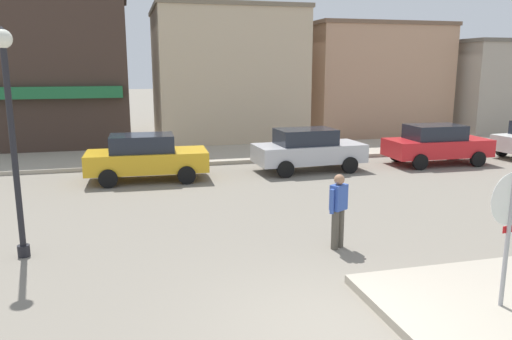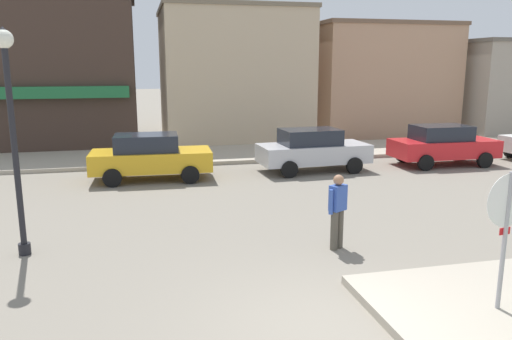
{
  "view_description": "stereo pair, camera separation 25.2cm",
  "coord_description": "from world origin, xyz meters",
  "px_view_note": "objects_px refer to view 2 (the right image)",
  "views": [
    {
      "loc": [
        -2.83,
        -6.2,
        3.82
      ],
      "look_at": [
        -0.07,
        4.5,
        1.5
      ],
      "focal_mm": 35.0,
      "sensor_mm": 36.0,
      "label": 1
    },
    {
      "loc": [
        -2.59,
        -6.26,
        3.82
      ],
      "look_at": [
        -0.07,
        4.5,
        1.5
      ],
      "focal_mm": 35.0,
      "sensor_mm": 36.0,
      "label": 2
    }
  ],
  "objects_px": {
    "stop_sign": "(506,223)",
    "parked_car_second": "(312,149)",
    "pedestrian_crossing_near": "(338,209)",
    "lamp_post": "(11,111)",
    "parked_car_third": "(443,144)",
    "parked_car_nearest": "(150,156)"
  },
  "relations": [
    {
      "from": "pedestrian_crossing_near",
      "to": "parked_car_nearest",
      "type": "bearing_deg",
      "value": 115.77
    },
    {
      "from": "stop_sign",
      "to": "pedestrian_crossing_near",
      "type": "xyz_separation_m",
      "value": [
        -1.29,
        3.33,
        -0.65
      ]
    },
    {
      "from": "stop_sign",
      "to": "parked_car_second",
      "type": "height_order",
      "value": "stop_sign"
    },
    {
      "from": "stop_sign",
      "to": "parked_car_nearest",
      "type": "relative_size",
      "value": 0.57
    },
    {
      "from": "pedestrian_crossing_near",
      "to": "lamp_post",
      "type": "bearing_deg",
      "value": 169.8
    },
    {
      "from": "stop_sign",
      "to": "parked_car_second",
      "type": "relative_size",
      "value": 0.56
    },
    {
      "from": "parked_car_nearest",
      "to": "pedestrian_crossing_near",
      "type": "relative_size",
      "value": 2.52
    },
    {
      "from": "stop_sign",
      "to": "parked_car_nearest",
      "type": "height_order",
      "value": "stop_sign"
    },
    {
      "from": "lamp_post",
      "to": "parked_car_third",
      "type": "relative_size",
      "value": 1.13
    },
    {
      "from": "stop_sign",
      "to": "pedestrian_crossing_near",
      "type": "height_order",
      "value": "stop_sign"
    },
    {
      "from": "stop_sign",
      "to": "parked_car_third",
      "type": "xyz_separation_m",
      "value": [
        6.21,
        10.94,
        -0.71
      ]
    },
    {
      "from": "parked_car_third",
      "to": "pedestrian_crossing_near",
      "type": "height_order",
      "value": "pedestrian_crossing_near"
    },
    {
      "from": "lamp_post",
      "to": "parked_car_third",
      "type": "height_order",
      "value": "lamp_post"
    },
    {
      "from": "parked_car_nearest",
      "to": "parked_car_second",
      "type": "distance_m",
      "value": 5.83
    },
    {
      "from": "stop_sign",
      "to": "pedestrian_crossing_near",
      "type": "relative_size",
      "value": 1.43
    },
    {
      "from": "parked_car_second",
      "to": "pedestrian_crossing_near",
      "type": "relative_size",
      "value": 2.54
    },
    {
      "from": "parked_car_second",
      "to": "parked_car_third",
      "type": "bearing_deg",
      "value": -0.64
    },
    {
      "from": "parked_car_second",
      "to": "parked_car_third",
      "type": "distance_m",
      "value": 5.33
    },
    {
      "from": "lamp_post",
      "to": "stop_sign",
      "type": "bearing_deg",
      "value": -30.24
    },
    {
      "from": "lamp_post",
      "to": "parked_car_second",
      "type": "relative_size",
      "value": 1.11
    },
    {
      "from": "stop_sign",
      "to": "parked_car_third",
      "type": "height_order",
      "value": "stop_sign"
    },
    {
      "from": "parked_car_nearest",
      "to": "parked_car_second",
      "type": "xyz_separation_m",
      "value": [
        5.83,
        0.09,
        0.0
      ]
    }
  ]
}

